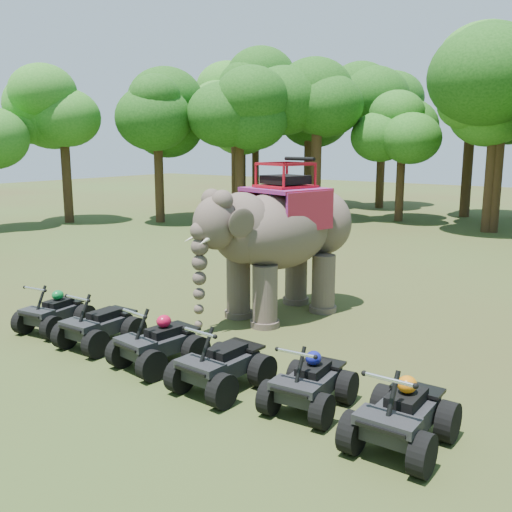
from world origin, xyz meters
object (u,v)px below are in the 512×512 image
object	(u,v)px
atv_3	(222,356)
atv_4	(310,375)
atv_0	(54,307)
atv_2	(158,336)
atv_5	(402,405)
elephant	(282,238)
atv_1	(99,318)

from	to	relation	value
atv_3	atv_4	distance (m)	1.78
atv_3	atv_0	bearing A→B (deg)	-179.98
atv_2	atv_3	xyz separation A→B (m)	(1.82, -0.14, 0.00)
atv_3	atv_5	size ratio (longest dim) A/B	0.99
atv_3	atv_5	world-z (taller)	atv_5
elephant	atv_0	distance (m)	6.10
atv_3	atv_4	size ratio (longest dim) A/B	1.07
atv_0	atv_3	distance (m)	5.61
elephant	atv_4	bearing A→B (deg)	-36.63
atv_0	atv_3	world-z (taller)	atv_3
atv_1	atv_5	world-z (taller)	atv_5
elephant	atv_4	size ratio (longest dim) A/B	2.99
atv_3	atv_4	bearing A→B (deg)	12.06
elephant	atv_0	xyz separation A→B (m)	(-3.85, -4.48, -1.50)
atv_5	atv_4	bearing A→B (deg)	170.34
atv_2	atv_3	world-z (taller)	atv_3
atv_4	atv_5	world-z (taller)	atv_5
atv_2	atv_0	bearing A→B (deg)	-174.85
atv_3	atv_5	bearing A→B (deg)	2.63
elephant	atv_5	world-z (taller)	elephant
atv_3	atv_5	xyz separation A→B (m)	(3.57, -0.01, 0.01)
atv_0	atv_4	world-z (taller)	atv_4
atv_1	atv_5	size ratio (longest dim) A/B	0.96
atv_1	atv_4	xyz separation A→B (m)	(5.56, 0.07, -0.03)
atv_0	elephant	bearing A→B (deg)	41.83
atv_0	atv_2	size ratio (longest dim) A/B	0.93
elephant	atv_5	xyz separation A→B (m)	(5.32, -4.77, -1.44)
atv_1	atv_3	size ratio (longest dim) A/B	0.98
atv_4	elephant	bearing A→B (deg)	123.50
atv_5	elephant	bearing A→B (deg)	137.81
atv_5	atv_1	bearing A→B (deg)	177.89
atv_4	atv_5	distance (m)	1.84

